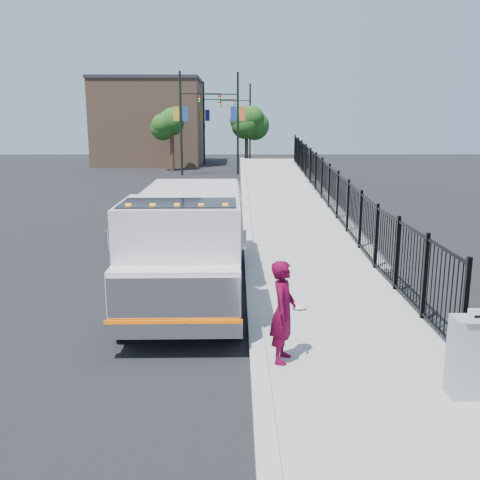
{
  "coord_description": "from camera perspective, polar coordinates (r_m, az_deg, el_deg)",
  "views": [
    {
      "loc": [
        -0.37,
        -10.7,
        4.2
      ],
      "look_at": [
        -0.3,
        2.0,
        1.38
      ],
      "focal_mm": 40.0,
      "sensor_mm": 36.0,
      "label": 1
    }
  ],
  "objects": [
    {
      "name": "light_pole_3",
      "position": [
        56.8,
        0.76,
        12.69
      ],
      "size": [
        3.78,
        0.22,
        8.0
      ],
      "color": "black",
      "rests_on": "ground"
    },
    {
      "name": "sidewalk",
      "position": [
        9.91,
        13.46,
        -12.54
      ],
      "size": [
        3.55,
        12.0,
        0.12
      ],
      "primitive_type": "cube",
      "color": "#9E998E",
      "rests_on": "ground"
    },
    {
      "name": "iron_fence",
      "position": [
        23.27,
        9.42,
        4.21
      ],
      "size": [
        0.1,
        28.0,
        1.8
      ],
      "primitive_type": "cube",
      "color": "black",
      "rests_on": "ground"
    },
    {
      "name": "tree_0",
      "position": [
        47.02,
        -7.32,
        12.09
      ],
      "size": [
        2.35,
        2.35,
        5.18
      ],
      "color": "#382314",
      "rests_on": "ground"
    },
    {
      "name": "arrow_sign",
      "position": [
        8.44,
        24.23,
        -7.42
      ],
      "size": [
        0.35,
        0.04,
        0.22
      ],
      "primitive_type": "cube",
      "color": "white",
      "rests_on": "utility_cabinet"
    },
    {
      "name": "utility_cabinet",
      "position": [
        8.89,
        23.21,
        -11.42
      ],
      "size": [
        0.55,
        0.4,
        1.25
      ],
      "primitive_type": "cube",
      "color": "gray",
      "rests_on": "sidewalk"
    },
    {
      "name": "curb",
      "position": [
        9.63,
        1.99,
        -12.79
      ],
      "size": [
        0.3,
        12.0,
        0.16
      ],
      "primitive_type": "cube",
      "color": "#ADAAA3",
      "rests_on": "ground"
    },
    {
      "name": "truck",
      "position": [
        13.01,
        -5.53,
        0.5
      ],
      "size": [
        2.65,
        7.82,
        2.67
      ],
      "rotation": [
        0.0,
        0.0,
        0.01
      ],
      "color": "black",
      "rests_on": "ground"
    },
    {
      "name": "ramp",
      "position": [
        27.14,
        4.98,
        3.58
      ],
      "size": [
        3.95,
        24.06,
        3.19
      ],
      "primitive_type": "cube",
      "rotation": [
        0.06,
        0.0,
        0.0
      ],
      "color": "#9E998E",
      "rests_on": "ground"
    },
    {
      "name": "light_pole_0",
      "position": [
        42.98,
        -5.91,
        12.68
      ],
      "size": [
        3.77,
        0.22,
        8.0
      ],
      "color": "black",
      "rests_on": "ground"
    },
    {
      "name": "building",
      "position": [
        55.38,
        -9.49,
        12.15
      ],
      "size": [
        10.0,
        10.0,
        8.0
      ],
      "primitive_type": "cube",
      "color": "#8C664C",
      "rests_on": "ground"
    },
    {
      "name": "light_pole_2",
      "position": [
        54.2,
        -3.54,
        12.68
      ],
      "size": [
        3.78,
        0.22,
        8.0
      ],
      "color": "black",
      "rests_on": "ground"
    },
    {
      "name": "tree_1",
      "position": [
        52.41,
        0.7,
        12.25
      ],
      "size": [
        2.59,
        2.59,
        5.29
      ],
      "color": "#382314",
      "rests_on": "ground"
    },
    {
      "name": "tree_2",
      "position": [
        60.44,
        -5.04,
        12.23
      ],
      "size": [
        2.42,
        2.42,
        5.21
      ],
      "color": "#382314",
      "rests_on": "ground"
    },
    {
      "name": "ground",
      "position": [
        11.5,
        1.59,
        -8.89
      ],
      "size": [
        120.0,
        120.0,
        0.0
      ],
      "primitive_type": "plane",
      "color": "black",
      "rests_on": "ground"
    },
    {
      "name": "light_pole_1",
      "position": [
        43.65,
        -0.65,
        12.74
      ],
      "size": [
        3.78,
        0.22,
        8.0
      ],
      "color": "black",
      "rests_on": "ground"
    },
    {
      "name": "debris",
      "position": [
        12.07,
        6.31,
        -7.07
      ],
      "size": [
        0.36,
        0.36,
        0.09
      ],
      "primitive_type": "ellipsoid",
      "color": "silver",
      "rests_on": "sidewalk"
    },
    {
      "name": "worker",
      "position": [
        9.26,
        4.62,
        -7.61
      ],
      "size": [
        0.58,
        0.74,
        1.79
      ],
      "primitive_type": "imported",
      "rotation": [
        0.0,
        0.0,
        1.31
      ],
      "color": "#500221",
      "rests_on": "sidewalk"
    }
  ]
}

